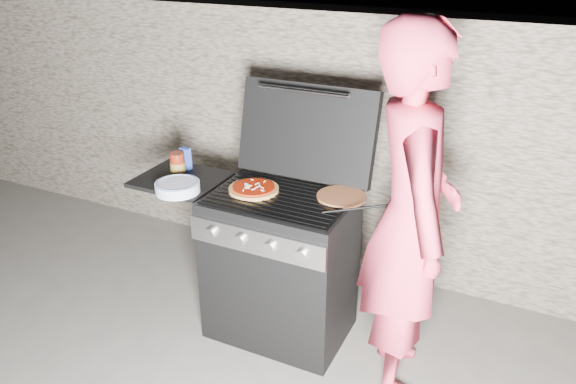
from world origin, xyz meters
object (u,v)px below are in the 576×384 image
at_px(pizza_topped, 254,188).
at_px(person, 410,220).
at_px(gas_grill, 244,257).
at_px(sauce_jar, 177,164).

relative_size(pizza_topped, person, 0.15).
bearing_deg(gas_grill, pizza_topped, 3.80).
distance_m(pizza_topped, sauce_jar, 0.55).
bearing_deg(sauce_jar, pizza_topped, -3.55).
relative_size(sauce_jar, person, 0.07).
bearing_deg(pizza_topped, gas_grill, -176.20).
distance_m(sauce_jar, person, 1.47).
bearing_deg(person, sauce_jar, 62.39).
xyz_separation_m(gas_grill, sauce_jar, (-0.46, 0.04, 0.52)).
bearing_deg(gas_grill, sauce_jar, 175.17).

